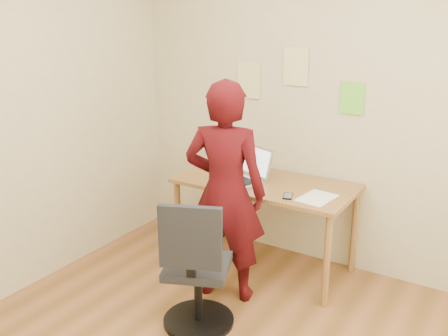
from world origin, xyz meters
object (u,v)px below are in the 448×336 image
Objects in this scene: laptop at (245,173)px; office_chair at (196,275)px; person at (225,193)px; desk at (265,192)px; phone at (288,196)px.

laptop is 0.49× the size of office_chair.
office_chair is 0.58× the size of person.
desk is 0.55m from person.
desk is 9.84× the size of phone.
laptop is 3.16× the size of phone.
office_chair is (-0.27, -0.78, -0.35)m from phone.
person is (0.11, -0.49, 0.01)m from laptop.
phone is 0.47m from person.
office_chair is (0.02, -0.99, -0.26)m from desk.
desk is at bearing 125.89° from phone.
laptop reaches higher than desk.
laptop reaches higher than office_chair.
phone is at bearing 47.80° from office_chair.
phone is (0.29, -0.21, 0.09)m from desk.
person is (-0.07, 0.47, 0.41)m from office_chair.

